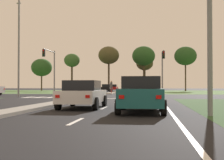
{
  "coord_description": "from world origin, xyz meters",
  "views": [
    {
      "loc": [
        5.94,
        -4.17,
        1.19
      ],
      "look_at": [
        0.97,
        34.49,
        1.94
      ],
      "focal_mm": 47.52,
      "sensor_mm": 36.0,
      "label": 1
    }
  ],
  "objects_px": {
    "pedestrian_at_median": "(111,85)",
    "treeline_near": "(42,68)",
    "treeline_second": "(72,61)",
    "treeline_third": "(109,55)",
    "traffic_signal_far_left": "(51,64)",
    "car_white_third": "(83,94)",
    "traffic_signal_far_right": "(163,65)",
    "car_black_fifth": "(107,88)",
    "car_red_second": "(113,88)",
    "car_teal_near": "(142,94)",
    "treeline_fourth": "(144,56)",
    "car_grey_sixth": "(146,92)",
    "treeline_sixth": "(185,56)",
    "street_lamp_second": "(19,42)",
    "treeline_fifth": "(145,63)"
  },
  "relations": [
    {
      "from": "treeline_near",
      "to": "treeline_fourth",
      "type": "xyz_separation_m",
      "value": [
        24.26,
        -1.3,
        2.32
      ]
    },
    {
      "from": "car_grey_sixth",
      "to": "traffic_signal_far_left",
      "type": "xyz_separation_m",
      "value": [
        -13.32,
        20.71,
        3.45
      ]
    },
    {
      "from": "car_black_fifth",
      "to": "treeline_third",
      "type": "height_order",
      "value": "treeline_third"
    },
    {
      "from": "street_lamp_second",
      "to": "pedestrian_at_median",
      "type": "bearing_deg",
      "value": 56.48
    },
    {
      "from": "traffic_signal_far_right",
      "to": "street_lamp_second",
      "type": "relative_size",
      "value": 0.53
    },
    {
      "from": "car_black_fifth",
      "to": "treeline_near",
      "type": "height_order",
      "value": "treeline_near"
    },
    {
      "from": "car_black_fifth",
      "to": "pedestrian_at_median",
      "type": "xyz_separation_m",
      "value": [
        2.54,
        -12.37,
        0.48
      ]
    },
    {
      "from": "street_lamp_second",
      "to": "treeline_sixth",
      "type": "relative_size",
      "value": 1.1
    },
    {
      "from": "pedestrian_at_median",
      "to": "treeline_near",
      "type": "relative_size",
      "value": 0.24
    },
    {
      "from": "treeline_second",
      "to": "treeline_sixth",
      "type": "relative_size",
      "value": 0.88
    },
    {
      "from": "street_lamp_second",
      "to": "car_teal_near",
      "type": "bearing_deg",
      "value": -51.67
    },
    {
      "from": "car_red_second",
      "to": "treeline_fifth",
      "type": "relative_size",
      "value": 0.53
    },
    {
      "from": "treeline_second",
      "to": "traffic_signal_far_right",
      "type": "bearing_deg",
      "value": -54.7
    },
    {
      "from": "treeline_third",
      "to": "car_red_second",
      "type": "bearing_deg",
      "value": -41.32
    },
    {
      "from": "treeline_near",
      "to": "car_white_third",
      "type": "bearing_deg",
      "value": -67.1
    },
    {
      "from": "treeline_second",
      "to": "treeline_sixth",
      "type": "height_order",
      "value": "treeline_sixth"
    },
    {
      "from": "pedestrian_at_median",
      "to": "treeline_third",
      "type": "bearing_deg",
      "value": -140.08
    },
    {
      "from": "treeline_near",
      "to": "treeline_fifth",
      "type": "height_order",
      "value": "treeline_fifth"
    },
    {
      "from": "car_white_third",
      "to": "car_black_fifth",
      "type": "relative_size",
      "value": 1.02
    },
    {
      "from": "treeline_third",
      "to": "treeline_fourth",
      "type": "relative_size",
      "value": 1.02
    },
    {
      "from": "car_white_third",
      "to": "traffic_signal_far_right",
      "type": "distance_m",
      "value": 24.6
    },
    {
      "from": "traffic_signal_far_right",
      "to": "traffic_signal_far_left",
      "type": "distance_m",
      "value": 15.2
    },
    {
      "from": "traffic_signal_far_left",
      "to": "treeline_third",
      "type": "bearing_deg",
      "value": 81.68
    },
    {
      "from": "car_grey_sixth",
      "to": "car_red_second",
      "type": "bearing_deg",
      "value": 99.53
    },
    {
      "from": "car_black_fifth",
      "to": "car_teal_near",
      "type": "bearing_deg",
      "value": 100.43
    },
    {
      "from": "traffic_signal_far_right",
      "to": "car_grey_sixth",
      "type": "bearing_deg",
      "value": -95.18
    },
    {
      "from": "car_grey_sixth",
      "to": "street_lamp_second",
      "type": "height_order",
      "value": "street_lamp_second"
    },
    {
      "from": "traffic_signal_far_right",
      "to": "street_lamp_second",
      "type": "height_order",
      "value": "street_lamp_second"
    },
    {
      "from": "traffic_signal_far_right",
      "to": "treeline_fifth",
      "type": "relative_size",
      "value": 0.7
    },
    {
      "from": "traffic_signal_far_left",
      "to": "treeline_fourth",
      "type": "relative_size",
      "value": 0.62
    },
    {
      "from": "car_teal_near",
      "to": "treeline_sixth",
      "type": "height_order",
      "value": "treeline_sixth"
    },
    {
      "from": "traffic_signal_far_left",
      "to": "treeline_second",
      "type": "height_order",
      "value": "treeline_second"
    },
    {
      "from": "car_black_fifth",
      "to": "traffic_signal_far_right",
      "type": "height_order",
      "value": "traffic_signal_far_right"
    },
    {
      "from": "treeline_second",
      "to": "treeline_third",
      "type": "bearing_deg",
      "value": 1.62
    },
    {
      "from": "car_grey_sixth",
      "to": "treeline_fifth",
      "type": "height_order",
      "value": "treeline_fifth"
    },
    {
      "from": "car_teal_near",
      "to": "car_red_second",
      "type": "bearing_deg",
      "value": 98.45
    },
    {
      "from": "car_black_fifth",
      "to": "treeline_second",
      "type": "distance_m",
      "value": 16.01
    },
    {
      "from": "traffic_signal_far_left",
      "to": "pedestrian_at_median",
      "type": "xyz_separation_m",
      "value": [
        7.81,
        4.54,
        -2.98
      ]
    },
    {
      "from": "car_red_second",
      "to": "car_grey_sixth",
      "type": "bearing_deg",
      "value": 99.53
    },
    {
      "from": "treeline_near",
      "to": "treeline_fifth",
      "type": "distance_m",
      "value": 24.54
    },
    {
      "from": "car_red_second",
      "to": "traffic_signal_far_right",
      "type": "distance_m",
      "value": 29.01
    },
    {
      "from": "car_white_third",
      "to": "treeline_near",
      "type": "distance_m",
      "value": 57.06
    },
    {
      "from": "treeline_fourth",
      "to": "treeline_second",
      "type": "bearing_deg",
      "value": 177.98
    },
    {
      "from": "car_red_second",
      "to": "car_white_third",
      "type": "xyz_separation_m",
      "value": [
        4.72,
        -50.9,
        -0.01
      ]
    },
    {
      "from": "car_white_third",
      "to": "traffic_signal_far_left",
      "type": "xyz_separation_m",
      "value": [
        -9.99,
        23.74,
        3.47
      ]
    },
    {
      "from": "car_grey_sixth",
      "to": "treeline_third",
      "type": "distance_m",
      "value": 50.29
    },
    {
      "from": "car_black_fifth",
      "to": "treeline_near",
      "type": "xyz_separation_m",
      "value": [
        -17.41,
        11.73,
        4.77
      ]
    },
    {
      "from": "traffic_signal_far_left",
      "to": "treeline_third",
      "type": "xyz_separation_m",
      "value": [
        4.12,
        28.18,
        3.94
      ]
    },
    {
      "from": "car_teal_near",
      "to": "car_grey_sixth",
      "type": "height_order",
      "value": "car_teal_near"
    },
    {
      "from": "traffic_signal_far_left",
      "to": "treeline_fourth",
      "type": "distance_m",
      "value": 30.13
    }
  ]
}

